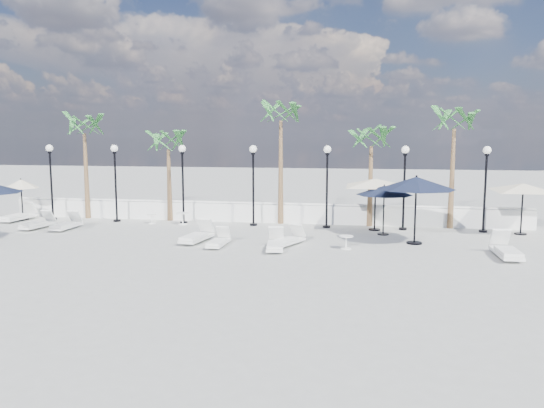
% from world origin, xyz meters
% --- Properties ---
extents(ground, '(100.00, 100.00, 0.00)m').
position_xyz_m(ground, '(0.00, 0.00, 0.00)').
color(ground, gray).
rests_on(ground, ground).
extents(balustrade, '(26.00, 0.30, 1.01)m').
position_xyz_m(balustrade, '(0.00, 7.50, 0.47)').
color(balustrade, white).
rests_on(balustrade, ground).
extents(lamppost_0, '(0.36, 0.36, 3.84)m').
position_xyz_m(lamppost_0, '(-10.50, 6.50, 2.49)').
color(lamppost_0, black).
rests_on(lamppost_0, ground).
extents(lamppost_1, '(0.36, 0.36, 3.84)m').
position_xyz_m(lamppost_1, '(-7.00, 6.50, 2.49)').
color(lamppost_1, black).
rests_on(lamppost_1, ground).
extents(lamppost_2, '(0.36, 0.36, 3.84)m').
position_xyz_m(lamppost_2, '(-3.50, 6.50, 2.49)').
color(lamppost_2, black).
rests_on(lamppost_2, ground).
extents(lamppost_3, '(0.36, 0.36, 3.84)m').
position_xyz_m(lamppost_3, '(0.00, 6.50, 2.49)').
color(lamppost_3, black).
rests_on(lamppost_3, ground).
extents(lamppost_4, '(0.36, 0.36, 3.84)m').
position_xyz_m(lamppost_4, '(3.50, 6.50, 2.49)').
color(lamppost_4, black).
rests_on(lamppost_4, ground).
extents(lamppost_5, '(0.36, 0.36, 3.84)m').
position_xyz_m(lamppost_5, '(7.00, 6.50, 2.49)').
color(lamppost_5, black).
rests_on(lamppost_5, ground).
extents(lamppost_6, '(0.36, 0.36, 3.84)m').
position_xyz_m(lamppost_6, '(10.50, 6.50, 2.49)').
color(lamppost_6, black).
rests_on(lamppost_6, ground).
extents(palm_0, '(2.60, 2.60, 5.50)m').
position_xyz_m(palm_0, '(-9.00, 7.30, 4.53)').
color(palm_0, brown).
rests_on(palm_0, ground).
extents(palm_1, '(2.60, 2.60, 4.70)m').
position_xyz_m(palm_1, '(-4.50, 7.30, 3.75)').
color(palm_1, brown).
rests_on(palm_1, ground).
extents(palm_2, '(2.60, 2.60, 6.10)m').
position_xyz_m(palm_2, '(1.20, 7.30, 5.12)').
color(palm_2, brown).
rests_on(palm_2, ground).
extents(palm_3, '(2.60, 2.60, 4.90)m').
position_xyz_m(palm_3, '(5.50, 7.30, 3.95)').
color(palm_3, brown).
rests_on(palm_3, ground).
extents(palm_4, '(2.60, 2.60, 5.70)m').
position_xyz_m(palm_4, '(9.20, 7.30, 4.73)').
color(palm_4, brown).
rests_on(palm_4, ground).
extents(lounger_0, '(0.85, 2.16, 0.79)m').
position_xyz_m(lounger_0, '(-12.00, 5.85, 0.27)').
color(lounger_0, white).
rests_on(lounger_0, ground).
extents(lounger_1, '(0.65, 1.91, 0.71)m').
position_xyz_m(lounger_1, '(-8.27, 3.99, 0.24)').
color(lounger_1, white).
rests_on(lounger_1, ground).
extents(lounger_2, '(0.86, 1.92, 0.70)m').
position_xyz_m(lounger_2, '(-9.73, 4.02, 0.23)').
color(lounger_2, white).
rests_on(lounger_2, ground).
extents(lounger_3, '(0.99, 2.14, 0.77)m').
position_xyz_m(lounger_3, '(-1.47, 2.27, 0.26)').
color(lounger_3, white).
rests_on(lounger_3, ground).
extents(lounger_4, '(0.61, 1.72, 0.64)m').
position_xyz_m(lounger_4, '(-0.38, 1.56, 0.21)').
color(lounger_4, white).
rests_on(lounger_4, ground).
extents(lounger_5, '(1.27, 1.91, 0.68)m').
position_xyz_m(lounger_5, '(2.28, 2.25, 0.23)').
color(lounger_5, white).
rests_on(lounger_5, ground).
extents(lounger_6, '(0.84, 1.96, 0.71)m').
position_xyz_m(lounger_6, '(1.90, 1.34, 0.24)').
color(lounger_6, white).
rests_on(lounger_6, ground).
extents(lounger_7, '(0.73, 2.17, 0.81)m').
position_xyz_m(lounger_7, '(10.20, 1.44, 0.27)').
color(lounger_7, white).
rests_on(lounger_7, ground).
extents(side_table_0, '(0.47, 0.47, 0.46)m').
position_xyz_m(side_table_0, '(-5.03, 6.20, 0.28)').
color(side_table_0, white).
rests_on(side_table_0, ground).
extents(side_table_1, '(0.59, 0.59, 0.57)m').
position_xyz_m(side_table_1, '(-3.44, 6.20, 0.35)').
color(side_table_1, white).
rests_on(side_table_1, ground).
extents(side_table_2, '(0.53, 0.53, 0.51)m').
position_xyz_m(side_table_2, '(4.55, 1.93, 0.31)').
color(side_table_2, white).
rests_on(side_table_2, ground).
extents(parasol_navy_mid, '(2.46, 2.46, 2.21)m').
position_xyz_m(parasol_navy_mid, '(6.06, 5.14, 1.94)').
color(parasol_navy_mid, black).
rests_on(parasol_navy_mid, ground).
extents(parasol_navy_right, '(3.08, 3.08, 2.76)m').
position_xyz_m(parasol_navy_right, '(7.22, 3.38, 2.42)').
color(parasol_navy_right, black).
rests_on(parasol_navy_right, ground).
extents(parasol_cream_sq_a, '(5.17, 5.17, 2.54)m').
position_xyz_m(parasol_cream_sq_a, '(5.71, 6.20, 2.35)').
color(parasol_cream_sq_a, black).
rests_on(parasol_cream_sq_a, ground).
extents(parasol_cream_sq_b, '(4.81, 4.81, 2.41)m').
position_xyz_m(parasol_cream_sq_b, '(12.00, 6.20, 2.23)').
color(parasol_cream_sq_b, black).
rests_on(parasol_cream_sq_b, ground).
extents(parasol_cream_small, '(1.74, 1.74, 2.13)m').
position_xyz_m(parasol_cream_small, '(-12.00, 6.20, 1.83)').
color(parasol_cream_small, black).
rests_on(parasol_cream_small, ground).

